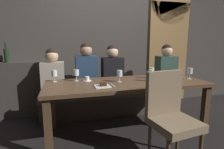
% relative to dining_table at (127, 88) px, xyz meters
% --- Properties ---
extents(ground, '(9.00, 9.00, 0.00)m').
position_rel_dining_table_xyz_m(ground, '(0.00, 0.00, -0.65)').
color(ground, black).
extents(back_wall_tiled, '(6.00, 0.12, 3.00)m').
position_rel_dining_table_xyz_m(back_wall_tiled, '(0.00, 1.22, 0.85)').
color(back_wall_tiled, '#423D38').
rests_on(back_wall_tiled, ground).
extents(arched_door, '(0.90, 0.05, 2.55)m').
position_rel_dining_table_xyz_m(arched_door, '(1.35, 1.15, 0.71)').
color(arched_door, olive).
rests_on(arched_door, ground).
extents(back_counter, '(1.10, 0.28, 0.95)m').
position_rel_dining_table_xyz_m(back_counter, '(-1.55, 1.04, -0.18)').
color(back_counter, '#38342F').
rests_on(back_counter, ground).
extents(dining_table, '(2.20, 0.84, 0.74)m').
position_rel_dining_table_xyz_m(dining_table, '(0.00, 0.00, 0.00)').
color(dining_table, '#493422').
rests_on(dining_table, ground).
extents(banquette_bench, '(2.50, 0.44, 0.45)m').
position_rel_dining_table_xyz_m(banquette_bench, '(0.00, 0.70, -0.42)').
color(banquette_bench, '#40352A').
rests_on(banquette_bench, ground).
extents(chair_near_side, '(0.49, 0.49, 0.98)m').
position_rel_dining_table_xyz_m(chair_near_side, '(0.23, -0.72, -0.09)').
color(chair_near_side, brown).
rests_on(chair_near_side, ground).
extents(diner_redhead, '(0.36, 0.24, 0.74)m').
position_rel_dining_table_xyz_m(diner_redhead, '(-1.01, 0.70, 0.15)').
color(diner_redhead, '#9E9384').
rests_on(diner_redhead, banquette_bench).
extents(diner_bearded, '(0.36, 0.24, 0.82)m').
position_rel_dining_table_xyz_m(diner_bearded, '(-0.47, 0.73, 0.19)').
color(diner_bearded, navy).
rests_on(diner_bearded, banquette_bench).
extents(diner_far_end, '(0.36, 0.24, 0.79)m').
position_rel_dining_table_xyz_m(diner_far_end, '(-0.02, 0.69, 0.17)').
color(diner_far_end, black).
rests_on(diner_far_end, banquette_bench).
extents(diner_near_end, '(0.36, 0.24, 0.80)m').
position_rel_dining_table_xyz_m(diner_near_end, '(1.02, 0.67, 0.17)').
color(diner_near_end, '#2D473D').
rests_on(diner_near_end, banquette_bench).
extents(wine_bottle_dark_red, '(0.08, 0.08, 0.33)m').
position_rel_dining_table_xyz_m(wine_bottle_dark_red, '(-1.74, 1.04, 0.42)').
color(wine_bottle_dark_red, black).
rests_on(wine_bottle_dark_red, back_counter).
extents(wine_glass_near_right, '(0.08, 0.08, 0.16)m').
position_rel_dining_table_xyz_m(wine_glass_near_right, '(0.44, 0.13, 0.20)').
color(wine_glass_near_right, silver).
rests_on(wine_glass_near_right, dining_table).
extents(wine_glass_far_right, '(0.08, 0.08, 0.16)m').
position_rel_dining_table_xyz_m(wine_glass_far_right, '(-0.10, 0.03, 0.20)').
color(wine_glass_far_right, silver).
rests_on(wine_glass_far_right, dining_table).
extents(wine_glass_center_front, '(0.08, 0.08, 0.16)m').
position_rel_dining_table_xyz_m(wine_glass_center_front, '(0.97, -0.05, 0.20)').
color(wine_glass_center_front, silver).
rests_on(wine_glass_center_front, dining_table).
extents(wine_glass_far_left, '(0.08, 0.08, 0.16)m').
position_rel_dining_table_xyz_m(wine_glass_far_left, '(-0.67, 0.24, 0.20)').
color(wine_glass_far_left, silver).
rests_on(wine_glass_far_left, dining_table).
extents(wine_glass_end_right, '(0.08, 0.08, 0.16)m').
position_rel_dining_table_xyz_m(wine_glass_end_right, '(0.34, -0.05, 0.20)').
color(wine_glass_end_right, silver).
rests_on(wine_glass_end_right, dining_table).
extents(wine_glass_center_back, '(0.08, 0.08, 0.16)m').
position_rel_dining_table_xyz_m(wine_glass_center_back, '(-0.97, 0.27, 0.20)').
color(wine_glass_center_back, silver).
rests_on(wine_glass_center_back, dining_table).
extents(espresso_cup, '(0.12, 0.12, 0.06)m').
position_rel_dining_table_xyz_m(espresso_cup, '(-0.52, 0.20, 0.11)').
color(espresso_cup, white).
rests_on(espresso_cup, dining_table).
extents(dessert_plate, '(0.19, 0.19, 0.05)m').
position_rel_dining_table_xyz_m(dessert_plate, '(-0.38, -0.18, 0.10)').
color(dessert_plate, white).
rests_on(dessert_plate, dining_table).
extents(fork_on_table, '(0.02, 0.17, 0.01)m').
position_rel_dining_table_xyz_m(fork_on_table, '(-0.24, -0.16, 0.09)').
color(fork_on_table, silver).
rests_on(fork_on_table, dining_table).
extents(folded_napkin, '(0.12, 0.11, 0.01)m').
position_rel_dining_table_xyz_m(folded_napkin, '(0.88, 0.05, 0.09)').
color(folded_napkin, silver).
rests_on(folded_napkin, dining_table).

